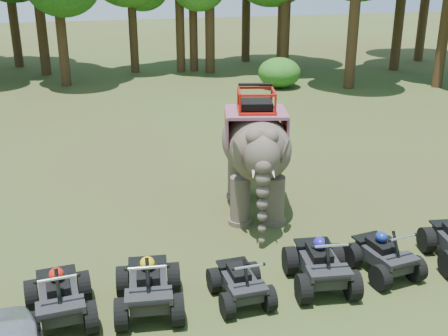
% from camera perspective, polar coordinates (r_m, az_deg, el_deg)
% --- Properties ---
extents(ground, '(110.00, 110.00, 0.00)m').
position_cam_1_polar(ground, '(13.90, 1.23, -9.06)').
color(ground, '#47381E').
rests_on(ground, ground).
extents(elephant, '(2.77, 4.58, 3.59)m').
position_cam_1_polar(elephant, '(15.72, 3.22, 1.73)').
color(elephant, '#51463A').
rests_on(elephant, ground).
extents(atv_0, '(1.48, 1.93, 1.35)m').
position_cam_1_polar(atv_0, '(11.88, -16.47, -11.88)').
color(atv_0, black).
rests_on(atv_0, ground).
extents(atv_1, '(1.55, 2.00, 1.38)m').
position_cam_1_polar(atv_1, '(11.83, -7.71, -11.19)').
color(atv_1, black).
rests_on(atv_1, ground).
extents(atv_2, '(1.19, 1.58, 1.14)m').
position_cam_1_polar(atv_2, '(12.06, 1.70, -11.00)').
color(atv_2, black).
rests_on(atv_2, ground).
extents(atv_3, '(1.54, 1.98, 1.36)m').
position_cam_1_polar(atv_3, '(12.68, 9.84, -9.03)').
color(atv_3, black).
rests_on(atv_3, ground).
extents(atv_4, '(1.44, 1.81, 1.22)m').
position_cam_1_polar(atv_4, '(13.49, 15.97, -7.97)').
color(atv_4, black).
rests_on(atv_4, ground).
extents(tree_0, '(5.33, 5.33, 7.61)m').
position_cam_1_polar(tree_0, '(35.94, -9.33, 15.58)').
color(tree_0, '#195114').
rests_on(tree_0, ground).
extents(tree_3, '(6.57, 6.57, 9.39)m').
position_cam_1_polar(tree_3, '(31.64, 13.21, 16.26)').
color(tree_3, '#195114').
rests_on(tree_3, ground).
extents(tree_4, '(6.10, 6.10, 8.71)m').
position_cam_1_polar(tree_4, '(33.36, 21.74, 15.00)').
color(tree_4, '#195114').
rests_on(tree_4, ground).
extents(tree_28, '(5.85, 5.85, 8.35)m').
position_cam_1_polar(tree_28, '(32.76, -16.41, 15.21)').
color(tree_28, '#195114').
rests_on(tree_28, ground).
extents(tree_32, '(5.98, 5.98, 8.54)m').
position_cam_1_polar(tree_32, '(36.12, 6.18, 16.50)').
color(tree_32, '#195114').
rests_on(tree_32, ground).
extents(tree_35, '(5.14, 5.14, 7.34)m').
position_cam_1_polar(tree_35, '(35.97, -3.16, 15.60)').
color(tree_35, '#195114').
rests_on(tree_35, ground).
extents(tree_39, '(5.75, 5.75, 8.21)m').
position_cam_1_polar(tree_39, '(35.73, -4.55, 16.23)').
color(tree_39, '#195114').
rests_on(tree_39, ground).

